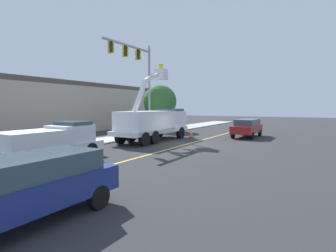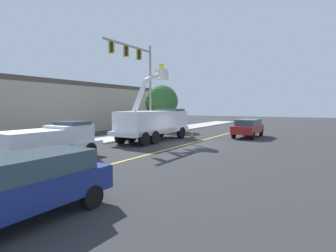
% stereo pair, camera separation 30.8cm
% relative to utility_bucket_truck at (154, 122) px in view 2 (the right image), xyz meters
% --- Properties ---
extents(ground, '(120.00, 120.00, 0.00)m').
position_rel_utility_bucket_truck_xyz_m(ground, '(-0.79, -3.32, -1.60)').
color(ground, '#2D2D30').
extents(sidewalk_far_side, '(60.11, 6.81, 0.12)m').
position_rel_utility_bucket_truck_xyz_m(sidewalk_far_side, '(-0.40, 3.91, -1.54)').
color(sidewalk_far_side, '#B2ADA3').
rests_on(sidewalk_far_side, ground).
extents(lane_centre_stripe, '(49.94, 2.84, 0.01)m').
position_rel_utility_bucket_truck_xyz_m(lane_centre_stripe, '(-0.79, -3.32, -1.59)').
color(lane_centre_stripe, yellow).
rests_on(lane_centre_stripe, ground).
extents(utility_bucket_truck, '(8.32, 2.95, 6.57)m').
position_rel_utility_bucket_truck_xyz_m(utility_bucket_truck, '(0.00, 0.00, 0.00)').
color(utility_bucket_truck, white).
rests_on(utility_bucket_truck, ground).
extents(service_pickup_truck, '(5.70, 2.43, 2.06)m').
position_rel_utility_bucket_truck_xyz_m(service_pickup_truck, '(-9.87, 0.53, -0.48)').
color(service_pickup_truck, silver).
rests_on(service_pickup_truck, ground).
extents(passing_minivan, '(4.89, 2.16, 1.69)m').
position_rel_utility_bucket_truck_xyz_m(passing_minivan, '(6.38, -6.48, -0.63)').
color(passing_minivan, maroon).
rests_on(passing_minivan, ground).
extents(trailing_sedan, '(4.89, 2.16, 1.69)m').
position_rel_utility_bucket_truck_xyz_m(trailing_sedan, '(-15.33, -5.32, -0.63)').
color(trailing_sedan, navy).
rests_on(trailing_sedan, ground).
extents(traffic_cone_leading, '(0.40, 0.40, 0.79)m').
position_rel_utility_bucket_truck_xyz_m(traffic_cone_leading, '(-13.33, -1.36, -1.21)').
color(traffic_cone_leading, black).
rests_on(traffic_cone_leading, ground).
extents(traffic_cone_mid_front, '(0.40, 0.40, 0.71)m').
position_rel_utility_bucket_truck_xyz_m(traffic_cone_mid_front, '(3.70, -1.90, -1.25)').
color(traffic_cone_mid_front, black).
rests_on(traffic_cone_mid_front, ground).
extents(traffic_signal_mast, '(6.57, 0.76, 8.91)m').
position_rel_utility_bucket_truck_xyz_m(traffic_signal_mast, '(1.75, 2.78, 4.77)').
color(traffic_signal_mast, gray).
rests_on(traffic_signal_mast, ground).
extents(commercial_building_backdrop, '(25.54, 10.00, 5.64)m').
position_rel_utility_bucket_truck_xyz_m(commercial_building_backdrop, '(3.37, 14.66, 1.22)').
color(commercial_building_backdrop, '#A89989').
rests_on(commercial_building_backdrop, ground).
extents(street_tree_right, '(4.00, 4.00, 5.49)m').
position_rel_utility_bucket_truck_xyz_m(street_tree_right, '(8.90, 4.36, 1.89)').
color(street_tree_right, brown).
rests_on(street_tree_right, ground).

